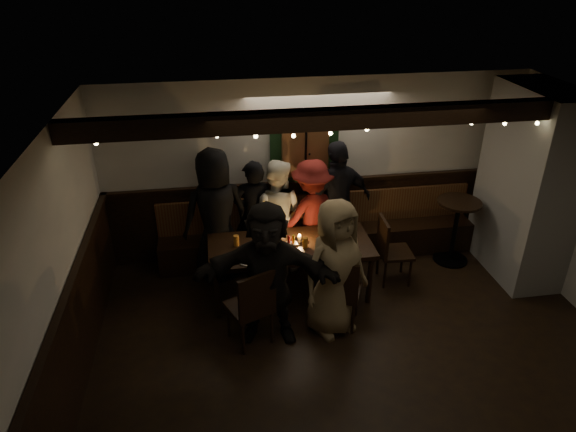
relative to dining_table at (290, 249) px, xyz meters
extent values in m
cube|color=black|center=(0.56, -1.40, -0.69)|extent=(6.00, 5.00, 0.01)
cube|color=black|center=(0.56, -1.40, 1.92)|extent=(6.00, 5.00, 0.01)
cube|color=beige|center=(0.56, 1.11, 0.62)|extent=(6.00, 0.01, 2.60)
cube|color=beige|center=(-2.44, -1.40, 0.62)|extent=(0.01, 5.00, 2.60)
cube|color=black|center=(0.56, 1.08, -0.13)|extent=(6.00, 0.05, 1.10)
cube|color=black|center=(-2.41, -1.40, -0.13)|extent=(0.05, 5.00, 1.10)
cube|color=gray|center=(3.21, 0.10, 0.62)|extent=(0.70, 1.40, 2.60)
cube|color=black|center=(0.56, 0.83, -0.46)|extent=(4.60, 0.45, 0.45)
cube|color=#4D2510|center=(0.56, 1.01, 0.02)|extent=(4.60, 0.06, 0.50)
cube|color=black|center=(0.36, 1.04, 0.97)|extent=(0.95, 0.04, 1.00)
cube|color=#4D2510|center=(0.36, 0.98, 0.97)|extent=(0.64, 0.12, 0.76)
cube|color=black|center=(0.56, -0.40, 1.81)|extent=(6.00, 0.16, 0.22)
sphere|color=#FFE599|center=(-2.04, -0.42, 1.68)|extent=(0.04, 0.04, 0.04)
sphere|color=#FFE599|center=(-1.64, -0.42, 1.70)|extent=(0.04, 0.04, 0.04)
sphere|color=#FFE599|center=(-1.24, -0.42, 1.71)|extent=(0.04, 0.04, 0.04)
sphere|color=#FFE599|center=(-0.84, -0.42, 1.69)|extent=(0.04, 0.04, 0.04)
sphere|color=#FFE599|center=(-0.44, -0.42, 1.67)|extent=(0.04, 0.04, 0.04)
sphere|color=#FFE599|center=(-0.04, -0.42, 1.65)|extent=(0.04, 0.04, 0.04)
sphere|color=#FFE599|center=(0.36, -0.42, 1.66)|extent=(0.04, 0.04, 0.04)
sphere|color=#FFE599|center=(0.76, -0.42, 1.68)|extent=(0.04, 0.04, 0.04)
sphere|color=#FFE599|center=(1.16, -0.42, 1.70)|extent=(0.04, 0.04, 0.04)
sphere|color=#FFE599|center=(1.56, -0.42, 1.71)|extent=(0.04, 0.04, 0.04)
sphere|color=#FFE599|center=(1.96, -0.42, 1.69)|extent=(0.04, 0.04, 0.04)
sphere|color=#FFE599|center=(2.36, -0.42, 1.67)|extent=(0.04, 0.04, 0.04)
sphere|color=#FFE599|center=(2.76, -0.42, 1.65)|extent=(0.04, 0.04, 0.04)
sphere|color=#FFE599|center=(3.16, -0.42, 1.66)|extent=(0.04, 0.04, 0.04)
cube|color=black|center=(0.00, 0.00, 0.03)|extent=(2.08, 0.89, 0.06)
cylinder|color=black|center=(-0.96, -0.36, -0.34)|extent=(0.07, 0.07, 0.68)
cylinder|color=black|center=(-0.96, 0.37, -0.34)|extent=(0.07, 0.07, 0.68)
cylinder|color=black|center=(0.96, -0.36, -0.34)|extent=(0.07, 0.07, 0.68)
cylinder|color=black|center=(0.96, 0.37, -0.34)|extent=(0.07, 0.07, 0.68)
cylinder|color=#BF7226|center=(-0.68, 0.09, 0.13)|extent=(0.07, 0.07, 0.14)
cylinder|color=#BF7226|center=(-0.45, -0.18, 0.13)|extent=(0.07, 0.07, 0.14)
cylinder|color=silver|center=(-0.08, 0.21, 0.13)|extent=(0.07, 0.07, 0.14)
cylinder|color=#BF7226|center=(0.17, -0.09, 0.13)|extent=(0.07, 0.07, 0.14)
cylinder|color=silver|center=(0.56, 0.14, 0.13)|extent=(0.07, 0.07, 0.14)
cylinder|color=#BF7226|center=(0.74, -0.14, 0.13)|extent=(0.07, 0.07, 0.14)
cylinder|color=white|center=(-0.56, -0.29, 0.07)|extent=(0.26, 0.26, 0.01)
cube|color=#B2B2B7|center=(0.00, -0.05, 0.09)|extent=(0.16, 0.10, 0.05)
cylinder|color=#990C0C|center=(-0.03, -0.05, 0.14)|extent=(0.04, 0.04, 0.16)
cylinder|color=gold|center=(0.03, -0.05, 0.14)|extent=(0.04, 0.04, 0.16)
cylinder|color=silver|center=(0.13, 0.05, 0.10)|extent=(0.05, 0.05, 0.08)
sphere|color=#FFB24C|center=(0.13, 0.05, 0.16)|extent=(0.03, 0.03, 0.03)
cube|color=black|center=(-0.61, -0.83, -0.21)|extent=(0.60, 0.60, 0.04)
cube|color=black|center=(-0.53, -1.02, 0.07)|extent=(0.44, 0.22, 0.52)
cylinder|color=black|center=(-0.51, -0.59, -0.46)|extent=(0.04, 0.04, 0.45)
cylinder|color=black|center=(-0.37, -0.93, -0.46)|extent=(0.04, 0.04, 0.45)
cylinder|color=black|center=(-0.85, -0.73, -0.46)|extent=(0.04, 0.04, 0.45)
cylinder|color=black|center=(-0.71, -1.07, -0.46)|extent=(0.04, 0.04, 0.45)
cube|color=black|center=(0.50, -0.69, -0.23)|extent=(0.58, 0.58, 0.04)
cube|color=black|center=(0.42, -0.88, 0.04)|extent=(0.42, 0.21, 0.50)
cylinder|color=black|center=(0.73, -0.60, -0.46)|extent=(0.04, 0.04, 0.43)
cylinder|color=black|center=(0.60, -0.93, -0.46)|extent=(0.04, 0.04, 0.43)
cylinder|color=black|center=(0.41, -0.46, -0.46)|extent=(0.04, 0.04, 0.43)
cylinder|color=black|center=(0.27, -0.79, -0.46)|extent=(0.04, 0.04, 0.43)
cube|color=black|center=(1.45, 0.07, -0.24)|extent=(0.45, 0.45, 0.04)
cube|color=black|center=(1.26, 0.08, 0.02)|extent=(0.06, 0.43, 0.49)
cylinder|color=black|center=(1.62, -0.11, -0.47)|extent=(0.04, 0.04, 0.42)
cylinder|color=black|center=(1.27, -0.09, -0.47)|extent=(0.04, 0.04, 0.42)
cylinder|color=black|center=(1.63, 0.24, -0.47)|extent=(0.04, 0.04, 0.42)
cylinder|color=black|center=(1.29, 0.25, -0.47)|extent=(0.04, 0.04, 0.42)
cylinder|color=black|center=(2.46, 0.43, -0.67)|extent=(0.49, 0.49, 0.03)
cylinder|color=black|center=(2.46, 0.43, -0.21)|extent=(0.07, 0.07, 0.95)
cylinder|color=black|center=(2.46, 0.43, 0.27)|extent=(0.61, 0.61, 0.04)
imported|color=black|center=(-0.91, 0.64, 0.24)|extent=(1.02, 0.79, 1.84)
imported|color=black|center=(-0.39, 0.76, 0.13)|extent=(0.59, 0.39, 1.61)
imported|color=beige|center=(-0.07, 0.75, 0.12)|extent=(0.96, 0.87, 1.61)
imported|color=#591311|center=(0.41, 0.67, 0.12)|extent=(1.18, 0.93, 1.60)
imported|color=black|center=(0.78, 0.73, 0.23)|extent=(1.15, 0.74, 1.82)
imported|color=black|center=(-0.39, -0.79, 0.19)|extent=(1.68, 0.80, 1.74)
imported|color=olive|center=(0.39, -0.78, 0.17)|extent=(0.98, 0.82, 1.70)
camera|label=1|loc=(-0.91, -5.53, 3.41)|focal=32.00mm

